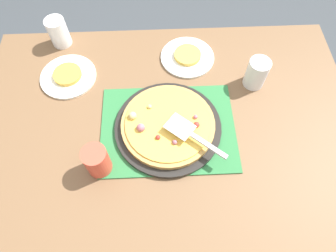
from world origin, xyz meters
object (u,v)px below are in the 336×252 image
(pizza, at_px, (168,124))
(served_slice_left, at_px, (67,74))
(plate_far_right, at_px, (187,57))
(pizza_server, at_px, (192,134))
(plate_near_left, at_px, (68,76))
(cup_corner, at_px, (97,161))
(served_slice_right, at_px, (188,55))
(pizza_pan, at_px, (168,127))
(cup_far, at_px, (58,32))
(cup_near, at_px, (257,73))

(pizza, height_order, served_slice_left, pizza)
(plate_far_right, xyz_separation_m, pizza_server, (-0.02, -0.39, 0.07))
(plate_near_left, relative_size, cup_corner, 1.83)
(served_slice_left, bearing_deg, served_slice_right, 9.36)
(pizza_pan, height_order, served_slice_left, served_slice_left)
(plate_far_right, xyz_separation_m, cup_corner, (-0.33, -0.47, 0.06))
(plate_far_right, xyz_separation_m, cup_far, (-0.53, 0.11, 0.06))
(cup_corner, bearing_deg, plate_near_left, 111.54)
(pizza_pan, xyz_separation_m, cup_near, (0.34, 0.19, 0.05))
(plate_near_left, bearing_deg, cup_corner, -68.46)
(cup_corner, xyz_separation_m, pizza_server, (0.31, 0.08, 0.01))
(plate_far_right, bearing_deg, pizza_server, -92.84)
(pizza_pan, bearing_deg, cup_far, 134.62)
(cup_corner, bearing_deg, plate_far_right, 55.11)
(served_slice_left, distance_m, served_slice_right, 0.49)
(served_slice_right, bearing_deg, served_slice_left, -170.64)
(pizza, height_order, cup_near, cup_near)
(served_slice_right, bearing_deg, plate_far_right, 0.00)
(served_slice_left, distance_m, cup_corner, 0.42)
(served_slice_right, xyz_separation_m, cup_corner, (-0.33, -0.47, 0.04))
(cup_near, bearing_deg, pizza, -151.00)
(plate_near_left, bearing_deg, served_slice_left, 0.00)
(cup_far, distance_m, pizza_server, 0.71)
(served_slice_left, xyz_separation_m, cup_corner, (0.15, -0.39, 0.04))
(cup_near, height_order, pizza_server, cup_near)
(pizza, bearing_deg, cup_far, 134.51)
(served_slice_left, relative_size, pizza_server, 0.54)
(cup_near, bearing_deg, plate_near_left, 175.27)
(pizza_pan, relative_size, pizza_server, 1.86)
(cup_corner, bearing_deg, cup_near, 29.83)
(plate_near_left, xyz_separation_m, served_slice_right, (0.48, 0.08, 0.01))
(pizza, bearing_deg, pizza_pan, 5.45)
(plate_near_left, distance_m, served_slice_left, 0.01)
(pizza_pan, height_order, cup_corner, cup_corner)
(pizza, xyz_separation_m, cup_far, (-0.43, 0.44, 0.03))
(served_slice_left, height_order, pizza_server, pizza_server)
(plate_near_left, height_order, served_slice_left, served_slice_left)
(served_slice_left, bearing_deg, pizza, -33.12)
(plate_far_right, height_order, cup_corner, cup_corner)
(plate_near_left, distance_m, plate_far_right, 0.49)
(plate_far_right, relative_size, served_slice_left, 2.00)
(pizza, distance_m, plate_near_left, 0.46)
(pizza, distance_m, cup_near, 0.39)
(pizza, height_order, cup_corner, cup_corner)
(plate_far_right, relative_size, served_slice_right, 2.00)
(served_slice_left, bearing_deg, cup_far, 104.03)
(pizza_pan, height_order, served_slice_right, served_slice_right)
(pizza, bearing_deg, plate_near_left, 146.88)
(pizza, distance_m, cup_corner, 0.27)
(pizza, distance_m, plate_far_right, 0.34)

